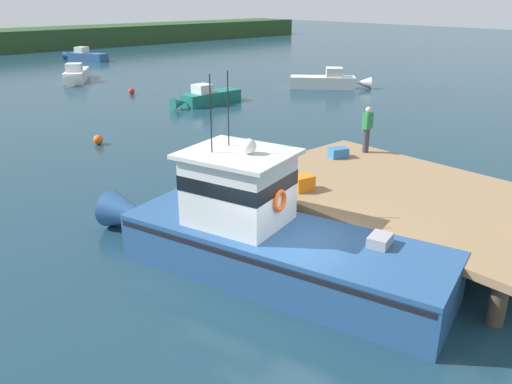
{
  "coord_description": "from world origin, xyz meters",
  "views": [
    {
      "loc": [
        -7.6,
        -7.48,
        6.45
      ],
      "look_at": [
        1.2,
        2.25,
        1.4
      ],
      "focal_mm": 36.08,
      "sensor_mm": 36.0,
      "label": 1
    }
  ],
  "objects_px": {
    "crate_stack_near_edge": "(338,153)",
    "crate_stack_mid_dock": "(303,183)",
    "deckhand_by_the_boat": "(367,129)",
    "moored_boat_outer_mooring": "(328,81)",
    "moored_boat_far_right": "(207,97)",
    "mooring_buoy_spare_mooring": "(132,91)",
    "main_fishing_boat": "(261,235)",
    "mooring_buoy_channel_marker": "(98,140)",
    "moored_boat_mid_harbor": "(76,75)",
    "moored_boat_far_left": "(85,56)",
    "crate_single_by_cleat": "(270,171)"
  },
  "relations": [
    {
      "from": "crate_stack_mid_dock",
      "to": "moored_boat_far_right",
      "type": "bearing_deg",
      "value": 61.39
    },
    {
      "from": "crate_stack_near_edge",
      "to": "moored_boat_far_right",
      "type": "relative_size",
      "value": 0.12
    },
    {
      "from": "main_fishing_boat",
      "to": "moored_boat_far_right",
      "type": "relative_size",
      "value": 1.97
    },
    {
      "from": "mooring_buoy_spare_mooring",
      "to": "deckhand_by_the_boat",
      "type": "bearing_deg",
      "value": -97.43
    },
    {
      "from": "moored_boat_far_right",
      "to": "moored_boat_mid_harbor",
      "type": "distance_m",
      "value": 14.45
    },
    {
      "from": "crate_single_by_cleat",
      "to": "deckhand_by_the_boat",
      "type": "distance_m",
      "value": 4.44
    },
    {
      "from": "moored_boat_far_left",
      "to": "crate_stack_near_edge",
      "type": "bearing_deg",
      "value": -103.62
    },
    {
      "from": "crate_stack_near_edge",
      "to": "crate_stack_mid_dock",
      "type": "bearing_deg",
      "value": -157.42
    },
    {
      "from": "moored_boat_far_right",
      "to": "moored_boat_outer_mooring",
      "type": "distance_m",
      "value": 10.22
    },
    {
      "from": "moored_boat_outer_mooring",
      "to": "mooring_buoy_channel_marker",
      "type": "xyz_separation_m",
      "value": [
        -19.5,
        -2.85,
        -0.29
      ]
    },
    {
      "from": "mooring_buoy_channel_marker",
      "to": "mooring_buoy_spare_mooring",
      "type": "height_order",
      "value": "mooring_buoy_channel_marker"
    },
    {
      "from": "crate_stack_near_edge",
      "to": "moored_boat_outer_mooring",
      "type": "distance_m",
      "value": 21.24
    },
    {
      "from": "main_fishing_boat",
      "to": "crate_single_by_cleat",
      "type": "bearing_deg",
      "value": 43.14
    },
    {
      "from": "moored_boat_outer_mooring",
      "to": "crate_stack_mid_dock",
      "type": "bearing_deg",
      "value": -141.4
    },
    {
      "from": "crate_single_by_cleat",
      "to": "crate_stack_mid_dock",
      "type": "distance_m",
      "value": 1.44
    },
    {
      "from": "moored_boat_far_right",
      "to": "main_fishing_boat",
      "type": "bearing_deg",
      "value": -123.41
    },
    {
      "from": "crate_stack_near_edge",
      "to": "moored_boat_outer_mooring",
      "type": "bearing_deg",
      "value": 41.22
    },
    {
      "from": "moored_boat_outer_mooring",
      "to": "mooring_buoy_channel_marker",
      "type": "distance_m",
      "value": 19.7
    },
    {
      "from": "crate_stack_near_edge",
      "to": "moored_boat_far_right",
      "type": "bearing_deg",
      "value": 69.14
    },
    {
      "from": "crate_single_by_cleat",
      "to": "crate_stack_mid_dock",
      "type": "height_order",
      "value": "crate_stack_mid_dock"
    },
    {
      "from": "crate_stack_mid_dock",
      "to": "mooring_buoy_channel_marker",
      "type": "relative_size",
      "value": 1.36
    },
    {
      "from": "crate_stack_near_edge",
      "to": "moored_boat_far_right",
      "type": "height_order",
      "value": "crate_stack_near_edge"
    },
    {
      "from": "moored_boat_mid_harbor",
      "to": "main_fishing_boat",
      "type": "bearing_deg",
      "value": -106.5
    },
    {
      "from": "crate_stack_near_edge",
      "to": "crate_single_by_cleat",
      "type": "bearing_deg",
      "value": 178.44
    },
    {
      "from": "main_fishing_boat",
      "to": "crate_stack_mid_dock",
      "type": "bearing_deg",
      "value": 22.32
    },
    {
      "from": "crate_stack_mid_dock",
      "to": "moored_boat_mid_harbor",
      "type": "bearing_deg",
      "value": 77.47
    },
    {
      "from": "main_fishing_boat",
      "to": "mooring_buoy_channel_marker",
      "type": "relative_size",
      "value": 22.47
    },
    {
      "from": "moored_boat_far_right",
      "to": "moored_boat_mid_harbor",
      "type": "bearing_deg",
      "value": 98.74
    },
    {
      "from": "deckhand_by_the_boat",
      "to": "moored_boat_far_left",
      "type": "bearing_deg",
      "value": 77.99
    },
    {
      "from": "mooring_buoy_channel_marker",
      "to": "moored_boat_far_left",
      "type": "bearing_deg",
      "value": 66.09
    },
    {
      "from": "moored_boat_far_right",
      "to": "mooring_buoy_spare_mooring",
      "type": "bearing_deg",
      "value": 105.81
    },
    {
      "from": "crate_single_by_cleat",
      "to": "mooring_buoy_spare_mooring",
      "type": "bearing_deg",
      "value": 71.41
    },
    {
      "from": "mooring_buoy_channel_marker",
      "to": "moored_boat_far_right",
      "type": "bearing_deg",
      "value": 23.84
    },
    {
      "from": "moored_boat_mid_harbor",
      "to": "mooring_buoy_spare_mooring",
      "type": "bearing_deg",
      "value": -87.0
    },
    {
      "from": "crate_stack_near_edge",
      "to": "moored_boat_mid_harbor",
      "type": "xyz_separation_m",
      "value": [
        3.62,
        29.55,
        -0.87
      ]
    },
    {
      "from": "crate_stack_near_edge",
      "to": "main_fishing_boat",
      "type": "bearing_deg",
      "value": -157.54
    },
    {
      "from": "crate_stack_near_edge",
      "to": "moored_boat_mid_harbor",
      "type": "bearing_deg",
      "value": 83.01
    },
    {
      "from": "deckhand_by_the_boat",
      "to": "moored_boat_outer_mooring",
      "type": "relative_size",
      "value": 0.32
    },
    {
      "from": "crate_stack_near_edge",
      "to": "moored_boat_mid_harbor",
      "type": "relative_size",
      "value": 0.11
    },
    {
      "from": "crate_single_by_cleat",
      "to": "mooring_buoy_channel_marker",
      "type": "distance_m",
      "value": 11.12
    },
    {
      "from": "main_fishing_boat",
      "to": "mooring_buoy_spare_mooring",
      "type": "bearing_deg",
      "value": 67.57
    },
    {
      "from": "moored_boat_far_left",
      "to": "moored_boat_far_right",
      "type": "bearing_deg",
      "value": -99.29
    },
    {
      "from": "main_fishing_boat",
      "to": "moored_boat_far_left",
      "type": "relative_size",
      "value": 1.85
    },
    {
      "from": "moored_boat_far_right",
      "to": "mooring_buoy_channel_marker",
      "type": "xyz_separation_m",
      "value": [
        -9.35,
        -4.13,
        -0.22
      ]
    },
    {
      "from": "moored_boat_outer_mooring",
      "to": "mooring_buoy_spare_mooring",
      "type": "height_order",
      "value": "moored_boat_outer_mooring"
    },
    {
      "from": "crate_stack_near_edge",
      "to": "moored_boat_far_right",
      "type": "distance_m",
      "value": 16.37
    },
    {
      "from": "moored_boat_mid_harbor",
      "to": "moored_boat_far_left",
      "type": "relative_size",
      "value": 1.0
    },
    {
      "from": "main_fishing_boat",
      "to": "crate_stack_mid_dock",
      "type": "xyz_separation_m",
      "value": [
        2.6,
        1.07,
        0.41
      ]
    },
    {
      "from": "crate_stack_near_edge",
      "to": "mooring_buoy_channel_marker",
      "type": "height_order",
      "value": "crate_stack_near_edge"
    },
    {
      "from": "main_fishing_boat",
      "to": "deckhand_by_the_boat",
      "type": "height_order",
      "value": "main_fishing_boat"
    }
  ]
}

